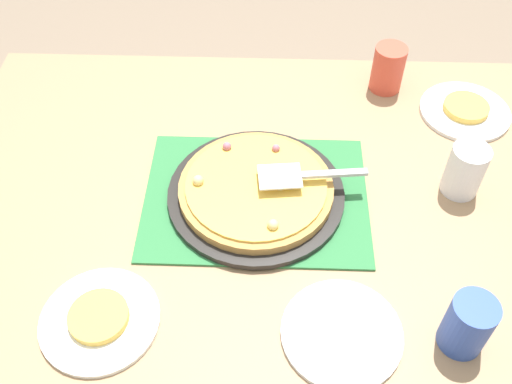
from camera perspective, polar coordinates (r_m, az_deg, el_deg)
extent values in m
plane|color=#84705B|center=(1.90, 0.00, -15.38)|extent=(8.00, 8.00, 0.00)
cube|color=#9E7A56|center=(1.27, 0.00, -1.03)|extent=(1.40, 1.00, 0.03)
cube|color=#9E7A56|center=(1.96, -18.57, 2.37)|extent=(0.07, 0.07, 0.72)
cube|color=#9E7A56|center=(1.94, 19.68, 1.42)|extent=(0.07, 0.07, 0.72)
cube|color=#2D753D|center=(1.26, 0.00, -0.51)|extent=(0.48, 0.36, 0.01)
cylinder|color=black|center=(1.25, 0.00, -0.21)|extent=(0.38, 0.38, 0.01)
cylinder|color=#B78442|center=(1.24, 0.00, 0.30)|extent=(0.33, 0.33, 0.02)
cylinder|color=#EAB747|center=(1.23, 0.00, 0.70)|extent=(0.30, 0.30, 0.01)
sphere|color=#E5CC7F|center=(1.23, -5.69, 1.03)|extent=(0.02, 0.02, 0.02)
sphere|color=#B76675|center=(1.30, -2.86, 4.48)|extent=(0.02, 0.02, 0.02)
sphere|color=#B76675|center=(1.30, 1.96, 4.31)|extent=(0.02, 0.02, 0.02)
sphere|color=#E5CC7F|center=(1.15, 1.67, -3.24)|extent=(0.02, 0.02, 0.02)
sphere|color=#B76675|center=(1.23, 1.88, 1.32)|extent=(0.02, 0.02, 0.02)
sphere|color=#E5CC7F|center=(1.22, 2.38, 0.55)|extent=(0.02, 0.02, 0.02)
cylinder|color=white|center=(1.13, -15.01, -12.00)|extent=(0.22, 0.22, 0.01)
cylinder|color=white|center=(1.54, 19.74, 7.44)|extent=(0.22, 0.22, 0.01)
cylinder|color=white|center=(1.09, 8.37, -13.50)|extent=(0.22, 0.22, 0.01)
cylinder|color=#EAB747|center=(1.12, -15.14, -11.68)|extent=(0.11, 0.11, 0.02)
cylinder|color=#EAB747|center=(1.53, 19.86, 7.79)|extent=(0.11, 0.11, 0.02)
cylinder|color=white|center=(1.31, 19.76, 2.02)|extent=(0.08, 0.08, 0.12)
cylinder|color=#3351AD|center=(1.09, 19.98, -12.09)|extent=(0.08, 0.08, 0.12)
cylinder|color=#E04C38|center=(1.53, 12.78, 11.71)|extent=(0.08, 0.08, 0.12)
cube|color=silver|center=(1.22, 2.35, 1.53)|extent=(0.10, 0.08, 0.00)
cube|color=#B2B2B7|center=(1.23, 7.68, 1.81)|extent=(0.14, 0.03, 0.01)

